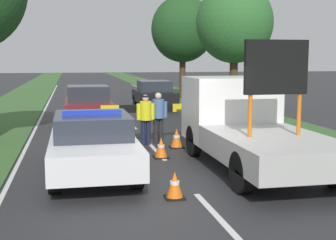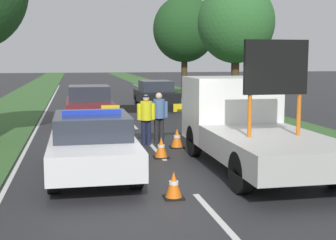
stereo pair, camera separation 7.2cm
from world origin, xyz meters
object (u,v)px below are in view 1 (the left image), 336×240
Objects in this scene: roadside_tree_mid_right at (183,29)px; queued_car_sedan_black at (154,94)px; police_car at (92,143)px; traffic_cone_near_police at (175,185)px; roadside_tree_near_left at (235,23)px; traffic_cone_near_truck at (205,130)px; traffic_cone_behind_barrier at (177,138)px; traffic_cone_centre_front at (161,148)px; queued_car_wagon_maroon at (88,105)px; police_officer at (146,115)px; work_truck at (246,123)px; road_barrier at (155,110)px; pedestrian_civilian at (158,114)px.

queued_car_sedan_black is at bearing -117.26° from roadside_tree_mid_right.
police_car is 21.03m from roadside_tree_mid_right.
roadside_tree_near_left is (5.81, 13.04, 4.05)m from traffic_cone_near_police.
traffic_cone_near_truck is 2.10m from traffic_cone_behind_barrier.
queued_car_wagon_maroon is at bearing 104.09° from traffic_cone_centre_front.
traffic_cone_near_truck is at bearing -117.11° from roadside_tree_near_left.
roadside_tree_near_left reaches higher than police_car.
police_officer is 2.06m from traffic_cone_centre_front.
work_truck is at bearing 46.51° from traffic_cone_near_police.
police_car is 1.41× the size of road_barrier.
pedestrian_civilian reaches higher than traffic_cone_centre_front.
traffic_cone_near_police is 3.68m from traffic_cone_centre_front.
queued_car_sedan_black is at bearing -88.69° from police_officer.
queued_car_sedan_black is (2.46, 16.13, 0.50)m from traffic_cone_near_police.
traffic_cone_centre_front is (-1.95, 1.14, -0.77)m from work_truck.
police_officer is (-2.06, 3.09, -0.12)m from work_truck.
traffic_cone_centre_front is 6.89m from queued_car_wagon_maroon.
police_officer is at bearing -107.31° from roadside_tree_mid_right.
traffic_cone_behind_barrier is (0.73, 1.32, 0.01)m from traffic_cone_centre_front.
roadside_tree_mid_right reaches higher than police_car.
roadside_tree_mid_right reaches higher than work_truck.
traffic_cone_near_truck is 0.91× the size of traffic_cone_behind_barrier.
traffic_cone_behind_barrier is at bearing 155.67° from police_officer.
queued_car_sedan_black is (2.12, 10.53, -0.17)m from police_officer.
police_car is 3.77m from traffic_cone_behind_barrier.
roadside_tree_mid_right is at bearing -117.26° from queued_car_sedan_black.
traffic_cone_centre_front is at bearing -119.78° from roadside_tree_near_left.
police_car reaches higher than traffic_cone_near_truck.
police_officer is 5.65m from traffic_cone_near_police.
traffic_cone_centre_front reaches higher than traffic_cone_near_police.
pedestrian_civilian is 2.74× the size of traffic_cone_behind_barrier.
pedestrian_civilian reaches higher than police_officer.
pedestrian_civilian reaches higher than traffic_cone_near_police.
traffic_cone_near_police is at bearing 96.82° from queued_car_wagon_maroon.
roadside_tree_mid_right reaches higher than traffic_cone_near_police.
road_barrier is 6.58× the size of traffic_cone_near_police.
roadside_tree_near_left is at bearing 34.90° from pedestrian_civilian.
police_car is at bearing -143.76° from traffic_cone_centre_front.
traffic_cone_centre_front is 0.96× the size of traffic_cone_behind_barrier.
traffic_cone_near_truck is 5.31m from queued_car_wagon_maroon.
traffic_cone_centre_front is (0.11, -1.95, -0.65)m from police_officer.
queued_car_sedan_black reaches higher than traffic_cone_near_truck.
police_car is 2.37m from traffic_cone_centre_front.
roadside_tree_near_left is at bearing 51.25° from police_car.
roadside_tree_mid_right is (5.38, 21.81, 4.28)m from traffic_cone_near_police.
roadside_tree_near_left is 8.79m from roadside_tree_mid_right.
road_barrier is 4.58m from queued_car_wagon_maroon.
pedestrian_civilian is at bearing -125.03° from roadside_tree_near_left.
pedestrian_civilian is at bearing 113.66° from traffic_cone_behind_barrier.
police_car is 3.77m from police_officer.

